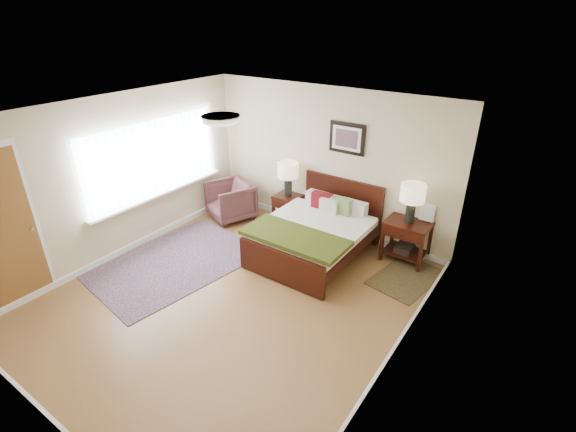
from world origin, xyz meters
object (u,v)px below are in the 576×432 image
object	(u,v)px
lamp_left	(288,173)
rug_persian	(174,262)
nightstand_right	(406,237)
nightstand_left	(287,202)
lamp_right	(413,196)
bed	(315,229)
armchair	(231,201)

from	to	relation	value
lamp_left	rug_persian	world-z (taller)	lamp_left
lamp_left	nightstand_right	bearing A→B (deg)	-0.38
nightstand_left	rug_persian	distance (m)	2.27
lamp_right	rug_persian	world-z (taller)	lamp_right
bed	nightstand_left	distance (m)	1.21
armchair	lamp_left	bearing A→B (deg)	47.26
armchair	rug_persian	bearing A→B (deg)	-56.53
nightstand_right	armchair	size ratio (longest dim) A/B	0.86
lamp_right	armchair	xyz separation A→B (m)	(-3.24, -0.45, -0.75)
lamp_right	rug_persian	distance (m)	3.79
bed	rug_persian	bearing A→B (deg)	-139.64
nightstand_left	lamp_left	world-z (taller)	lamp_left
bed	nightstand_left	xyz separation A→B (m)	(-1.00, 0.68, -0.04)
nightstand_left	lamp_right	bearing A→B (deg)	0.51
nightstand_left	armchair	size ratio (longest dim) A/B	0.71
lamp_left	lamp_right	bearing A→B (deg)	0.00
lamp_left	armchair	xyz separation A→B (m)	(-1.00, -0.45, -0.63)
bed	lamp_right	size ratio (longest dim) A/B	3.09
bed	lamp_left	bearing A→B (deg)	145.19
rug_persian	lamp_left	bearing A→B (deg)	80.59
nightstand_right	lamp_right	world-z (taller)	lamp_right
armchair	lamp_right	bearing A→B (deg)	31.11
lamp_right	rug_persian	bearing A→B (deg)	-143.84
nightstand_left	lamp_right	size ratio (longest dim) A/B	0.90
nightstand_right	rug_persian	size ratio (longest dim) A/B	0.27
nightstand_right	lamp_left	bearing A→B (deg)	179.62
bed	lamp_left	distance (m)	1.33
lamp_left	rug_persian	bearing A→B (deg)	-108.01
lamp_left	lamp_right	size ratio (longest dim) A/B	1.00
lamp_right	rug_persian	size ratio (longest dim) A/B	0.25
lamp_left	nightstand_left	bearing A→B (deg)	-90.00
bed	rug_persian	distance (m)	2.28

